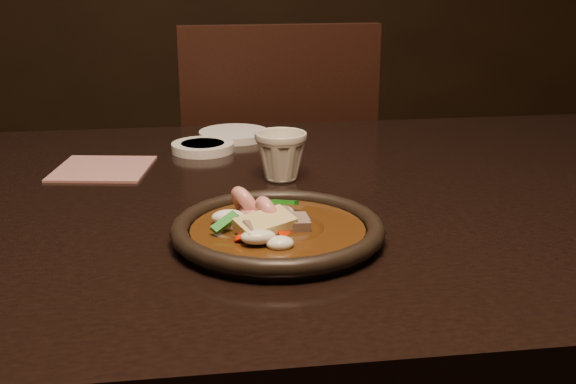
{
  "coord_description": "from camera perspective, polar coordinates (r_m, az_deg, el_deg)",
  "views": [
    {
      "loc": [
        -0.05,
        -0.95,
        1.07
      ],
      "look_at": [
        0.07,
        -0.15,
        0.8
      ],
      "focal_mm": 45.0,
      "sensor_mm": 36.0,
      "label": 1
    }
  ],
  "objects": [
    {
      "name": "soy_dish",
      "position": [
        1.24,
        -6.75,
        3.54
      ],
      "size": [
        0.11,
        0.11,
        0.01
      ],
      "primitive_type": "cylinder",
      "color": "white",
      "rests_on": "table"
    },
    {
      "name": "chair",
      "position": [
        1.73,
        -1.2,
        -0.78
      ],
      "size": [
        0.45,
        0.45,
        0.94
      ],
      "rotation": [
        0.0,
        0.0,
        3.16
      ],
      "color": "black",
      "rests_on": "floor"
    },
    {
      "name": "stirfry",
      "position": [
        0.84,
        -1.32,
        -2.7
      ],
      "size": [
        0.14,
        0.15,
        0.06
      ],
      "color": "#3A1F0A",
      "rests_on": "plate"
    },
    {
      "name": "plate",
      "position": [
        0.84,
        -0.81,
        -3.1
      ],
      "size": [
        0.25,
        0.25,
        0.03
      ],
      "color": "black",
      "rests_on": "table"
    },
    {
      "name": "table",
      "position": [
        1.03,
        -5.1,
        -4.39
      ],
      "size": [
        1.6,
        0.9,
        0.75
      ],
      "color": "black",
      "rests_on": "floor"
    },
    {
      "name": "saucer_right",
      "position": [
        1.34,
        -4.28,
        4.56
      ],
      "size": [
        0.13,
        0.13,
        0.01
      ],
      "primitive_type": "cylinder",
      "color": "white",
      "rests_on": "table"
    },
    {
      "name": "napkin",
      "position": [
        1.17,
        -14.42,
        1.8
      ],
      "size": [
        0.16,
        0.16,
        0.0
      ],
      "primitive_type": "cube",
      "rotation": [
        0.0,
        0.0,
        -0.17
      ],
      "color": "#9F6661",
      "rests_on": "table"
    },
    {
      "name": "tea_cup",
      "position": [
        1.07,
        -0.57,
        2.99
      ],
      "size": [
        0.1,
        0.1,
        0.08
      ],
      "primitive_type": "imported",
      "rotation": [
        0.0,
        0.0,
        -0.4
      ],
      "color": "beige",
      "rests_on": "table"
    }
  ]
}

